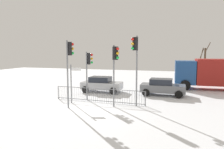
{
  "coord_description": "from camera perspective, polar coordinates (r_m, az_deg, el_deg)",
  "views": [
    {
      "loc": [
        5.52,
        -12.62,
        3.85
      ],
      "look_at": [
        0.71,
        3.24,
        2.04
      ],
      "focal_mm": 33.77,
      "sensor_mm": 36.0,
      "label": 1
    }
  ],
  "objects": [
    {
      "name": "ground_plane",
      "position": [
        14.31,
        -6.61,
        -9.42
      ],
      "size": [
        60.0,
        60.0,
        0.0
      ],
      "primitive_type": "plane",
      "color": "white"
    },
    {
      "name": "traffic_light_foreground_left",
      "position": [
        14.39,
        0.85,
        3.42
      ],
      "size": [
        0.5,
        0.44,
        4.29
      ],
      "rotation": [
        0.0,
        0.0,
        4.11
      ],
      "color": "slate",
      "rests_on": "ground"
    },
    {
      "name": "traffic_light_rear_left",
      "position": [
        16.73,
        -6.38,
        2.65
      ],
      "size": [
        0.5,
        0.44,
        3.84
      ],
      "rotation": [
        0.0,
        0.0,
        5.32
      ],
      "color": "slate",
      "rests_on": "ground"
    },
    {
      "name": "traffic_light_mid_right",
      "position": [
        14.59,
        6.35,
        5.22
      ],
      "size": [
        0.45,
        0.49,
        4.93
      ],
      "rotation": [
        0.0,
        0.0,
        2.49
      ],
      "color": "slate",
      "rests_on": "ground"
    },
    {
      "name": "traffic_light_foreground_right",
      "position": [
        14.54,
        -11.53,
        4.2
      ],
      "size": [
        0.43,
        0.51,
        4.59
      ],
      "rotation": [
        0.0,
        0.0,
        5.72
      ],
      "color": "slate",
      "rests_on": "ground"
    },
    {
      "name": "direction_sign_post",
      "position": [
        16.06,
        -10.79,
        -1.84
      ],
      "size": [
        0.77,
        0.26,
        2.89
      ],
      "rotation": [
        0.0,
        0.0,
        0.27
      ],
      "color": "slate",
      "rests_on": "ground"
    },
    {
      "name": "pedestrian_guard_railing",
      "position": [
        16.1,
        -3.6,
        -5.59
      ],
      "size": [
        7.19,
        0.3,
        1.07
      ],
      "rotation": [
        0.0,
        0.0,
        -0.03
      ],
      "color": "slate",
      "rests_on": "ground"
    },
    {
      "name": "car_silver_near",
      "position": [
        20.09,
        -2.85,
        -2.6
      ],
      "size": [
        3.83,
        1.97,
        1.47
      ],
      "rotation": [
        0.0,
        0.0,
        0.02
      ],
      "color": "#B2B5BA",
      "rests_on": "ground"
    },
    {
      "name": "car_grey_mid",
      "position": [
        19.09,
        13.47,
        -3.23
      ],
      "size": [
        3.82,
        1.95,
        1.47
      ],
      "rotation": [
        0.0,
        0.0,
        -0.01
      ],
      "color": "slate",
      "rests_on": "ground"
    },
    {
      "name": "delivery_truck",
      "position": [
        23.6,
        25.49,
        0.49
      ],
      "size": [
        7.12,
        2.89,
        3.1
      ],
      "rotation": [
        0.0,
        0.0,
        3.17
      ],
      "color": "maroon",
      "rests_on": "ground"
    },
    {
      "name": "bare_tree_left",
      "position": [
        31.83,
        23.77,
        3.04
      ],
      "size": [
        1.31,
        0.94,
        5.12
      ],
      "color": "#473828",
      "rests_on": "ground"
    }
  ]
}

